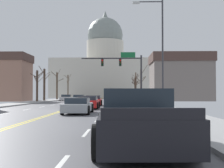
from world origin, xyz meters
name	(u,v)px	position (x,y,z in m)	size (l,w,h in m)	color
ground	(62,111)	(0.00, 0.00, 0.02)	(20.00, 180.00, 0.20)	#515156
signal_gantry	(124,67)	(5.37, 14.48, 4.87)	(7.91, 0.41, 6.67)	#28282D
street_lamp_right	(159,45)	(7.90, -0.74, 5.33)	(2.47, 0.24, 8.84)	#333338
capitol_building	(105,70)	(0.00, 77.20, 9.18)	(33.63, 21.70, 29.48)	beige
sedan_near_00	(93,101)	(1.67, 10.91, 0.56)	(2.12, 4.26, 1.20)	#B71414
sedan_near_01	(88,102)	(1.78, 3.68, 0.58)	(2.12, 4.68, 1.20)	#B71414
sedan_near_02	(78,106)	(1.74, -3.08, 0.54)	(1.99, 4.62, 1.13)	#9EA3A8
sedan_near_03	(129,111)	(5.17, -10.32, 0.59)	(1.97, 4.28, 1.27)	#9EA3A8
pickup_truck_near_04	(138,120)	(5.24, -16.46, 0.72)	(2.48, 5.80, 1.60)	black
sedan_oncoming_00	(79,99)	(-1.60, 22.43, 0.58)	(2.11, 4.31, 1.20)	#9EA3A8
sedan_oncoming_01	(66,98)	(-5.40, 32.60, 0.55)	(2.17, 4.49, 1.18)	silver
flank_building_02	(180,77)	(16.40, 33.26, 4.50)	(11.29, 9.14, 8.90)	slate
bare_tree_00	(136,88)	(8.08, 36.50, 2.58)	(1.52, 1.88, 5.24)	#423328
bare_tree_01	(44,84)	(-8.83, 29.60, 3.12)	(2.08, 1.09, 6.31)	#423328
bare_tree_02	(141,84)	(8.50, 26.93, 2.98)	(2.22, 1.71, 6.17)	brown
bare_tree_03	(37,85)	(-8.62, 24.02, 2.87)	(2.31, 2.09, 5.11)	#423328
bare_tree_04	(135,87)	(8.37, 44.83, 2.80)	(2.41, 1.90, 4.88)	#423328
bare_tree_05	(68,85)	(-8.64, 53.82, 3.50)	(2.14, 2.90, 6.32)	brown
bare_tree_06	(136,85)	(8.88, 50.83, 3.45)	(1.87, 1.44, 6.48)	brown
bare_tree_07	(57,85)	(-8.65, 39.90, 3.19)	(2.90, 1.03, 6.54)	#4C3D2D
pedestrian_00	(165,99)	(8.44, -0.31, 1.00)	(0.35, 0.34, 1.57)	black
pedestrian_01	(149,97)	(8.15, 9.66, 1.05)	(0.35, 0.34, 1.64)	#4C4238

